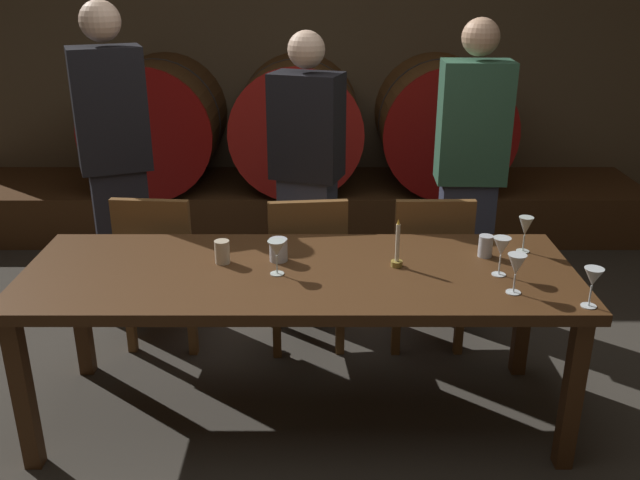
# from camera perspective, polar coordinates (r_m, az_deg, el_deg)

# --- Properties ---
(ground_plane) EXTENTS (7.63, 7.63, 0.00)m
(ground_plane) POSITION_cam_1_polar(r_m,az_deg,el_deg) (3.39, -2.77, -13.85)
(ground_plane) COLOR #3F3A33
(back_wall) EXTENTS (5.87, 0.24, 2.48)m
(back_wall) POSITION_cam_1_polar(r_m,az_deg,el_deg) (5.79, -1.54, 14.48)
(back_wall) COLOR brown
(back_wall) RESTS_ON ground
(barrel_shelf) EXTENTS (5.28, 0.90, 0.39)m
(barrel_shelf) POSITION_cam_1_polar(r_m,az_deg,el_deg) (5.49, -1.59, 2.84)
(barrel_shelf) COLOR #4C2D16
(barrel_shelf) RESTS_ON ground
(wine_barrel_left) EXTENTS (0.96, 0.94, 0.96)m
(wine_barrel_left) POSITION_cam_1_polar(r_m,az_deg,el_deg) (5.45, -13.01, 9.41)
(wine_barrel_left) COLOR #513319
(wine_barrel_left) RESTS_ON barrel_shelf
(wine_barrel_center) EXTENTS (0.96, 0.94, 0.96)m
(wine_barrel_center) POSITION_cam_1_polar(r_m,az_deg,el_deg) (5.31, -1.72, 9.64)
(wine_barrel_center) COLOR brown
(wine_barrel_center) RESTS_ON barrel_shelf
(wine_barrel_right) EXTENTS (0.96, 0.94, 0.96)m
(wine_barrel_right) POSITION_cam_1_polar(r_m,az_deg,el_deg) (5.38, 10.08, 9.49)
(wine_barrel_right) COLOR brown
(wine_barrel_right) RESTS_ON barrel_shelf
(dining_table) EXTENTS (2.39, 0.84, 0.74)m
(dining_table) POSITION_cam_1_polar(r_m,az_deg,el_deg) (3.03, -1.56, -3.64)
(dining_table) COLOR #4C2D16
(dining_table) RESTS_ON ground
(chair_left) EXTENTS (0.43, 0.43, 0.88)m
(chair_left) POSITION_cam_1_polar(r_m,az_deg,el_deg) (3.79, -12.74, -1.84)
(chair_left) COLOR brown
(chair_left) RESTS_ON ground
(chair_center) EXTENTS (0.44, 0.44, 0.88)m
(chair_center) POSITION_cam_1_polar(r_m,az_deg,el_deg) (3.68, -0.96, -2.06)
(chair_center) COLOR brown
(chair_center) RESTS_ON ground
(chair_right) EXTENTS (0.41, 0.41, 0.88)m
(chair_right) POSITION_cam_1_polar(r_m,az_deg,el_deg) (3.73, 9.07, -1.96)
(chair_right) COLOR brown
(chair_right) RESTS_ON ground
(guest_left) EXTENTS (0.44, 0.36, 1.81)m
(guest_left) POSITION_cam_1_polar(r_m,az_deg,el_deg) (4.06, -16.26, 6.06)
(guest_left) COLOR black
(guest_left) RESTS_ON ground
(guest_center) EXTENTS (0.44, 0.35, 1.65)m
(guest_center) POSITION_cam_1_polar(r_m,az_deg,el_deg) (3.94, -0.89, 5.13)
(guest_center) COLOR #33384C
(guest_center) RESTS_ON ground
(guest_right) EXTENTS (0.39, 0.25, 1.72)m
(guest_right) POSITION_cam_1_polar(r_m,az_deg,el_deg) (4.02, 12.37, 5.49)
(guest_right) COLOR #33384C
(guest_right) RESTS_ON ground
(candle_center) EXTENTS (0.05, 0.05, 0.22)m
(candle_center) POSITION_cam_1_polar(r_m,az_deg,el_deg) (3.03, 6.53, -1.09)
(candle_center) COLOR olive
(candle_center) RESTS_ON dining_table
(wine_glass_far_left) EXTENTS (0.08, 0.08, 0.15)m
(wine_glass_far_left) POSITION_cam_1_polar(r_m,az_deg,el_deg) (2.92, -3.43, -0.77)
(wine_glass_far_left) COLOR silver
(wine_glass_far_left) RESTS_ON dining_table
(wine_glass_left) EXTENTS (0.08, 0.08, 0.17)m
(wine_glass_left) POSITION_cam_1_polar(r_m,az_deg,el_deg) (3.00, 14.87, -0.62)
(wine_glass_left) COLOR white
(wine_glass_left) RESTS_ON dining_table
(wine_glass_center) EXTENTS (0.08, 0.08, 0.17)m
(wine_glass_center) POSITION_cam_1_polar(r_m,az_deg,el_deg) (2.85, 16.01, -2.05)
(wine_glass_center) COLOR white
(wine_glass_center) RESTS_ON dining_table
(wine_glass_right) EXTENTS (0.07, 0.07, 0.17)m
(wine_glass_right) POSITION_cam_1_polar(r_m,az_deg,el_deg) (3.28, 16.71, 1.00)
(wine_glass_right) COLOR silver
(wine_glass_right) RESTS_ON dining_table
(wine_glass_far_right) EXTENTS (0.07, 0.07, 0.16)m
(wine_glass_far_right) POSITION_cam_1_polar(r_m,az_deg,el_deg) (2.83, 21.70, -2.97)
(wine_glass_far_right) COLOR white
(wine_glass_far_right) RESTS_ON dining_table
(cup_left) EXTENTS (0.07, 0.07, 0.10)m
(cup_left) POSITION_cam_1_polar(r_m,az_deg,el_deg) (3.08, -7.89, -0.96)
(cup_left) COLOR beige
(cup_left) RESTS_ON dining_table
(cup_center) EXTENTS (0.08, 0.08, 0.10)m
(cup_center) POSITION_cam_1_polar(r_m,az_deg,el_deg) (3.08, -3.28, -0.81)
(cup_center) COLOR silver
(cup_center) RESTS_ON dining_table
(cup_right) EXTENTS (0.06, 0.06, 0.10)m
(cup_right) POSITION_cam_1_polar(r_m,az_deg,el_deg) (3.20, 13.62, -0.50)
(cup_right) COLOR silver
(cup_right) RESTS_ON dining_table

